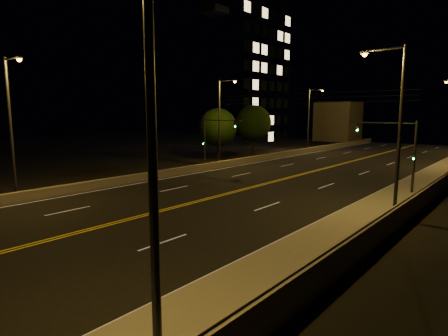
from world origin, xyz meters
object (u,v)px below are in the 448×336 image
Objects in this scene: streetlight_0 at (143,138)px; building_tower at (214,81)px; traffic_signal_right at (399,147)px; tree_1 at (253,123)px; streetlight_6 at (310,116)px; streetlight_5 at (221,117)px; tree_0 at (218,127)px; streetlight_4 at (12,120)px; traffic_signal_left at (212,137)px; streetlight_1 at (396,122)px.

building_tower is (-41.26, 49.23, 6.45)m from streetlight_0.
tree_1 is at bearing 146.22° from traffic_signal_right.
streetlight_6 is at bearing 128.84° from traffic_signal_right.
streetlight_5 is 6.49m from tree_0.
building_tower is at bearing 129.96° from streetlight_0.
tree_0 is 9.50m from tree_1.
streetlight_4 is 43.89m from streetlight_6.
streetlight_4 reaches higher than tree_0.
streetlight_5 is 1.76× the size of traffic_signal_left.
streetlight_1 is at bearing 90.00° from streetlight_0.
traffic_signal_left is (-20.28, 7.28, -2.05)m from streetlight_1.
streetlight_0 is at bearing -50.84° from traffic_signal_left.
building_tower reaches higher than streetlight_6.
streetlight_1 is 0.39× the size of building_tower.
streetlight_6 is at bearing 123.89° from streetlight_1.
streetlight_4 and streetlight_6 have the same top height.
streetlight_4 is (-21.47, -11.93, 0.00)m from streetlight_1.
streetlight_4 is at bearing -135.97° from traffic_signal_right.
streetlight_1 reaches higher than traffic_signal_left.
traffic_signal_left is 33.23m from building_tower.
building_tower reaches higher than streetlight_5.
streetlight_6 reaches higher than tree_1.
building_tower is at bearing 114.43° from streetlight_4.
streetlight_5 reaches higher than tree_1.
streetlight_1 is 52.37m from building_tower.
traffic_signal_right is 0.83× the size of tree_0.
streetlight_6 is 1.34× the size of tree_1.
streetlight_4 is 1.00× the size of streetlight_5.
traffic_signal_left is (1.20, -2.95, -2.05)m from streetlight_5.
traffic_signal_right and traffic_signal_left have the same top height.
streetlight_1 is 29.84m from tree_0.
streetlight_6 is 20.81m from building_tower.
building_tower reaches higher than tree_0.
traffic_signal_right is (-1.60, 24.90, -2.05)m from streetlight_0.
traffic_signal_left is at bearing 160.24° from streetlight_1.
tree_0 reaches higher than traffic_signal_right.
traffic_signal_left is at bearing -53.21° from tree_0.
streetlight_4 and streetlight_5 have the same top height.
streetlight_0 is at bearing -57.24° from tree_1.
streetlight_1 is 1.00× the size of streetlight_4.
tree_1 reaches higher than traffic_signal_left.
building_tower is 3.76× the size of tree_0.
streetlight_1 is 24.57m from streetlight_4.
tree_0 is at bearing -104.39° from streetlight_6.
traffic_signal_right is 0.22× the size of building_tower.
streetlight_4 is 27.11m from tree_0.
traffic_signal_left is 0.83× the size of tree_0.
streetlight_1 is at bearing -25.47° from streetlight_5.
streetlight_1 reaches higher than tree_1.
traffic_signal_right is 0.76× the size of tree_1.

